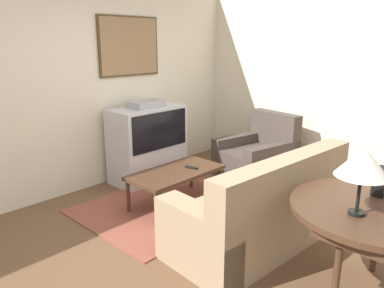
# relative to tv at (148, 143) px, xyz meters

# --- Properties ---
(ground_plane) EXTENTS (12.00, 12.00, 0.00)m
(ground_plane) POSITION_rel_tv_xyz_m (-0.75, -1.76, -0.53)
(ground_plane) COLOR brown
(wall_back) EXTENTS (12.00, 0.10, 2.70)m
(wall_back) POSITION_rel_tv_xyz_m (-0.74, 0.37, 0.83)
(wall_back) COLOR beige
(wall_back) RESTS_ON ground_plane
(wall_right) EXTENTS (0.06, 12.00, 2.70)m
(wall_right) POSITION_rel_tv_xyz_m (1.88, -1.76, 0.82)
(wall_right) COLOR beige
(wall_right) RESTS_ON ground_plane
(area_rug) EXTENTS (2.14, 1.52, 0.01)m
(area_rug) POSITION_rel_tv_xyz_m (-0.34, -0.85, -0.52)
(area_rug) COLOR brown
(area_rug) RESTS_ON ground_plane
(tv) EXTENTS (1.04, 0.55, 1.12)m
(tv) POSITION_rel_tv_xyz_m (0.00, 0.00, 0.00)
(tv) COLOR silver
(tv) RESTS_ON ground_plane
(couch) EXTENTS (1.86, 0.98, 0.93)m
(couch) POSITION_rel_tv_xyz_m (-0.40, -2.14, -0.20)
(couch) COLOR #9E8466
(couch) RESTS_ON ground_plane
(armchair) EXTENTS (1.10, 0.98, 0.89)m
(armchair) POSITION_rel_tv_xyz_m (1.18, -1.03, -0.25)
(armchair) COLOR #473D38
(armchair) RESTS_ON ground_plane
(coffee_table) EXTENTS (1.13, 0.58, 0.43)m
(coffee_table) POSITION_rel_tv_xyz_m (-0.35, -0.92, -0.14)
(coffee_table) COLOR #472D1E
(coffee_table) RESTS_ON ground_plane
(console_table) EXTENTS (1.18, 1.18, 0.75)m
(console_table) POSITION_rel_tv_xyz_m (-0.53, -3.16, 0.16)
(console_table) COLOR #472D1E
(console_table) RESTS_ON ground_plane
(table_lamp) EXTENTS (0.35, 0.35, 0.48)m
(table_lamp) POSITION_rel_tv_xyz_m (-0.75, -3.11, 0.60)
(table_lamp) COLOR black
(table_lamp) RESTS_ON console_table
(mantel_clock) EXTENTS (0.17, 0.10, 0.21)m
(mantel_clock) POSITION_rel_tv_xyz_m (-0.27, -3.11, 0.33)
(mantel_clock) COLOR black
(mantel_clock) RESTS_ON console_table
(remote) EXTENTS (0.09, 0.17, 0.02)m
(remote) POSITION_rel_tv_xyz_m (-0.16, -1.00, -0.09)
(remote) COLOR black
(remote) RESTS_ON coffee_table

